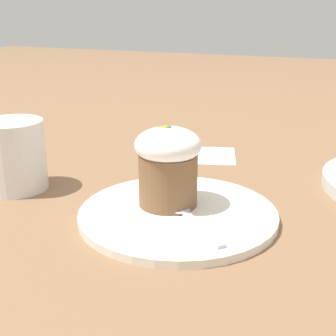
{
  "coord_description": "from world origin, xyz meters",
  "views": [
    {
      "loc": [
        -0.2,
        0.49,
        0.25
      ],
      "look_at": [
        0.02,
        -0.01,
        0.06
      ],
      "focal_mm": 50.0,
      "sensor_mm": 36.0,
      "label": 1
    }
  ],
  "objects": [
    {
      "name": "carrot_cake",
      "position": [
        0.02,
        -0.01,
        0.06
      ],
      "size": [
        0.08,
        0.08,
        0.1
      ],
      "color": "brown",
      "rests_on": "dessert_plate"
    },
    {
      "name": "dessert_plate",
      "position": [
        0.0,
        0.0,
        0.01
      ],
      "size": [
        0.25,
        0.25,
        0.01
      ],
      "color": "white",
      "rests_on": "ground_plane"
    },
    {
      "name": "spoon",
      "position": [
        -0.02,
        0.01,
        0.01
      ],
      "size": [
        0.1,
        0.1,
        0.01
      ],
      "color": "#B7B7BC",
      "rests_on": "dessert_plate"
    },
    {
      "name": "ground_plane",
      "position": [
        0.0,
        0.0,
        0.0
      ],
      "size": [
        4.0,
        4.0,
        0.0
      ],
      "primitive_type": "plane",
      "color": "#846042"
    },
    {
      "name": "coffee_cup",
      "position": [
        0.25,
        0.0,
        0.05
      ],
      "size": [
        0.12,
        0.09,
        0.1
      ],
      "color": "white",
      "rests_on": "ground_plane"
    },
    {
      "name": "paper_napkin",
      "position": [
        0.06,
        -0.25,
        0.0
      ],
      "size": [
        0.14,
        0.13,
        0.0
      ],
      "color": "white",
      "rests_on": "ground_plane"
    }
  ]
}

